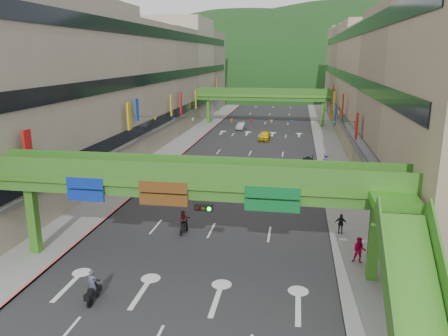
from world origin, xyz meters
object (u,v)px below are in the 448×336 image
(overpass_near, at_px, (205,193))
(car_silver, at_px, (241,126))
(scooter_rider_near, at_px, (93,288))
(scooter_rider_mid, at_px, (184,221))
(pedestrian_red, at_px, (359,252))
(car_yellow, at_px, (265,136))

(overpass_near, relative_size, car_silver, 7.24)
(scooter_rider_near, distance_m, scooter_rider_mid, 10.52)
(scooter_rider_near, height_order, scooter_rider_mid, scooter_rider_near)
(scooter_rider_mid, xyz_separation_m, pedestrian_red, (12.53, -3.23, -0.06))
(scooter_rider_mid, bearing_deg, car_silver, 92.10)
(scooter_rider_mid, relative_size, car_silver, 0.47)
(overpass_near, bearing_deg, car_yellow, 89.61)
(overpass_near, height_order, car_silver, overpass_near)
(car_yellow, bearing_deg, car_silver, 118.70)
(car_silver, bearing_deg, scooter_rider_mid, -82.08)
(car_yellow, height_order, pedestrian_red, pedestrian_red)
(scooter_rider_near, xyz_separation_m, scooter_rider_mid, (2.49, 10.22, 0.06))
(scooter_rider_mid, height_order, pedestrian_red, scooter_rider_mid)
(scooter_rider_mid, bearing_deg, car_yellow, 85.25)
(scooter_rider_mid, relative_size, pedestrian_red, 1.06)
(car_yellow, relative_size, pedestrian_red, 2.45)
(overpass_near, xyz_separation_m, car_yellow, (0.30, 44.62, -4.48))
(overpass_near, height_order, scooter_rider_mid, overpass_near)
(overpass_near, distance_m, scooter_rider_mid, 7.81)
(car_silver, height_order, pedestrian_red, pedestrian_red)
(pedestrian_red, bearing_deg, car_silver, 114.81)
(scooter_rider_near, relative_size, pedestrian_red, 1.10)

